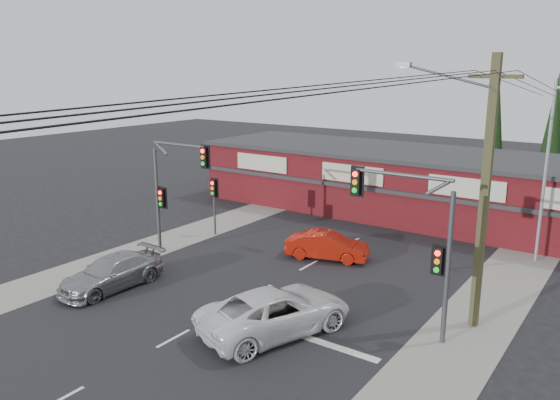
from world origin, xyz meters
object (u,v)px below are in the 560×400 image
Objects in this scene: silver_suv at (112,273)px; white_suv at (276,311)px; red_sedan at (327,246)px; shop_building at (393,180)px; utility_pole at (482,185)px.

white_suv is at bearing 7.37° from silver_suv.
white_suv reaches higher than red_sedan.
shop_building reaches higher than silver_suv.
red_sedan is at bearing -52.42° from white_suv.
utility_pole reaches higher than white_suv.
shop_building is at bearing -10.26° from red_sedan.
red_sedan is 0.42× the size of utility_pole.
white_suv is at bearing -78.88° from shop_building.
utility_pole is at bearing -119.82° from white_suv.
white_suv is 0.21× the size of shop_building.
white_suv is 8.34m from red_sedan.
white_suv reaches higher than silver_suv.
red_sedan is at bearing -83.56° from shop_building.
white_suv is at bearing -179.49° from red_sedan.
shop_building is (4.64, 19.53, 1.43)m from silver_suv.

